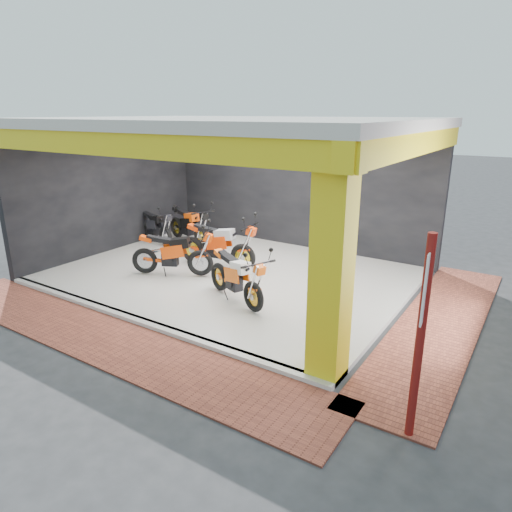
{
  "coord_description": "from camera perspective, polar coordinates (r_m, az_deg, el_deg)",
  "views": [
    {
      "loc": [
        6.14,
        -6.38,
        3.82
      ],
      "look_at": [
        1.12,
        1.35,
        0.9
      ],
      "focal_mm": 32.0,
      "sensor_mm": 36.0,
      "label": 1
    }
  ],
  "objects": [
    {
      "name": "showroom_ceiling",
      "position": [
        10.39,
        -3.36,
        16.32
      ],
      "size": [
        8.4,
        6.4,
        0.2
      ],
      "primitive_type": "cube",
      "color": "beige",
      "rests_on": "corner_column"
    },
    {
      "name": "signpost",
      "position": [
        5.61,
        19.92,
        -8.91
      ],
      "size": [
        0.1,
        0.36,
        2.59
      ],
      "rotation": [
        0.0,
        0.0,
        0.09
      ],
      "color": "maroon",
      "rests_on": "ground"
    },
    {
      "name": "showroom_floor",
      "position": [
        11.06,
        -3.03,
        -2.4
      ],
      "size": [
        8.0,
        6.0,
        0.1
      ],
      "primitive_type": "cube",
      "color": "white",
      "rests_on": "ground"
    },
    {
      "name": "left_wall",
      "position": [
        13.4,
        -17.65,
        7.86
      ],
      "size": [
        0.2,
        6.2,
        3.5
      ],
      "primitive_type": "cube",
      "color": "black",
      "rests_on": "ground"
    },
    {
      "name": "back_wall",
      "position": [
        13.19,
        4.86,
        8.48
      ],
      "size": [
        8.2,
        0.2,
        3.5
      ],
      "primitive_type": "cube",
      "color": "black",
      "rests_on": "ground"
    },
    {
      "name": "ground",
      "position": [
        9.65,
        -10.04,
        -6.05
      ],
      "size": [
        80.0,
        80.0,
        0.0
      ],
      "primitive_type": "plane",
      "color": "#2D2D30",
      "rests_on": "ground"
    },
    {
      "name": "floor_kerb",
      "position": [
        8.99,
        -14.5,
        -7.85
      ],
      "size": [
        8.0,
        0.2,
        0.1
      ],
      "primitive_type": "cube",
      "color": "white",
      "rests_on": "ground"
    },
    {
      "name": "header_beam_front",
      "position": [
        8.18,
        -16.17,
        13.25
      ],
      "size": [
        8.4,
        0.3,
        0.4
      ],
      "primitive_type": "cube",
      "color": "yellow",
      "rests_on": "corner_column"
    },
    {
      "name": "moto_row_d",
      "position": [
        13.35,
        -11.32,
        3.61
      ],
      "size": [
        2.0,
        1.09,
        1.16
      ],
      "primitive_type": null,
      "rotation": [
        0.0,
        0.0,
        -0.22
      ],
      "color": "black",
      "rests_on": "showroom_floor"
    },
    {
      "name": "paver_right",
      "position": [
        9.31,
        21.93,
        -7.94
      ],
      "size": [
        1.4,
        7.0,
        0.03
      ],
      "primitive_type": "cube",
      "color": "#9B4733",
      "rests_on": "ground"
    },
    {
      "name": "moto_row_a",
      "position": [
        10.96,
        -1.66,
        1.48
      ],
      "size": [
        2.33,
        1.1,
        1.37
      ],
      "primitive_type": null,
      "rotation": [
        0.0,
        0.0,
        0.12
      ],
      "color": "#EA3B09",
      "rests_on": "showroom_floor"
    },
    {
      "name": "corner_column",
      "position": [
        6.46,
        9.47,
        -1.38
      ],
      "size": [
        0.5,
        0.5,
        3.5
      ],
      "primitive_type": "cube",
      "color": "yellow",
      "rests_on": "ground"
    },
    {
      "name": "moto_row_b",
      "position": [
        10.69,
        -7.05,
        0.67
      ],
      "size": [
        2.21,
        1.61,
        1.27
      ],
      "primitive_type": null,
      "rotation": [
        0.0,
        0.0,
        0.45
      ],
      "color": "#EB4509",
      "rests_on": "showroom_floor"
    },
    {
      "name": "moto_row_c",
      "position": [
        13.01,
        -6.95,
        3.75
      ],
      "size": [
        2.24,
        1.38,
        1.28
      ],
      "primitive_type": null,
      "rotation": [
        0.0,
        0.0,
        -0.31
      ],
      "color": "black",
      "rests_on": "showroom_floor"
    },
    {
      "name": "paver_front",
      "position": [
        8.56,
        -18.34,
        -9.82
      ],
      "size": [
        9.0,
        1.4,
        0.03
      ],
      "primitive_type": "cube",
      "color": "#9B4733",
      "rests_on": "ground"
    },
    {
      "name": "moto_hero",
      "position": [
        8.7,
        -0.32,
        -3.29
      ],
      "size": [
        2.18,
        1.5,
        1.25
      ],
      "primitive_type": null,
      "rotation": [
        0.0,
        0.0,
        -0.4
      ],
      "color": "#F2580A",
      "rests_on": "showroom_floor"
    },
    {
      "name": "header_beam_right",
      "position": [
        8.67,
        19.16,
        13.18
      ],
      "size": [
        0.3,
        6.4,
        0.4
      ],
      "primitive_type": "cube",
      "color": "yellow",
      "rests_on": "corner_column"
    }
  ]
}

